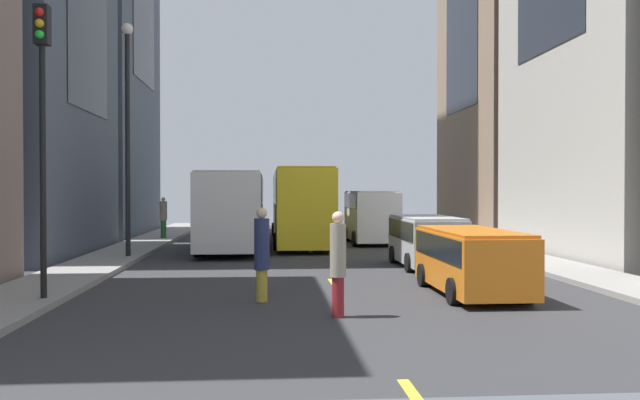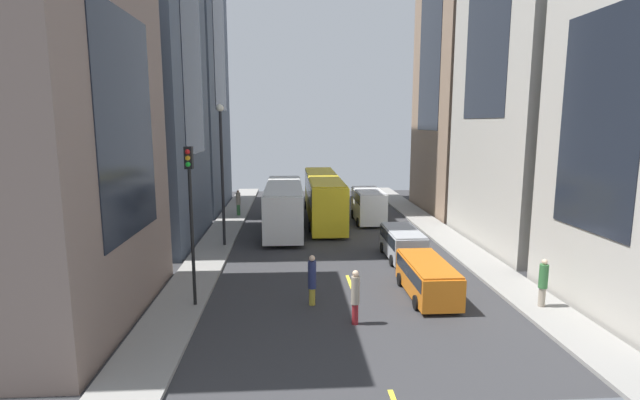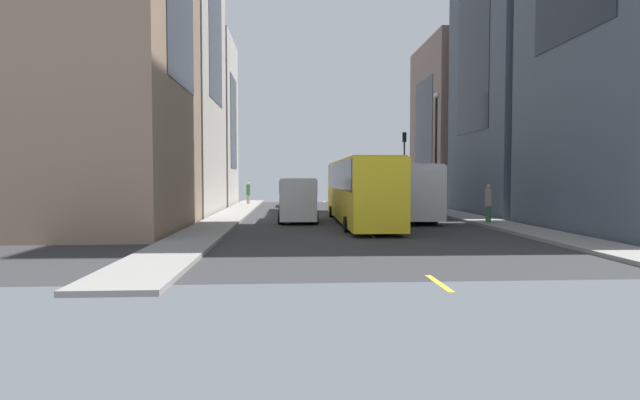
% 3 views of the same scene
% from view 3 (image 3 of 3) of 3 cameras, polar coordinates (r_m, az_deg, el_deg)
% --- Properties ---
extents(ground_plane, '(41.59, 41.59, 0.00)m').
position_cam_3_polar(ground_plane, '(33.45, 2.91, -1.93)').
color(ground_plane, '#333335').
extents(sidewalk_west, '(2.25, 44.00, 0.15)m').
position_cam_3_polar(sidewalk_west, '(35.13, 15.45, -1.69)').
color(sidewalk_west, gray).
rests_on(sidewalk_west, ground).
extents(sidewalk_east, '(2.25, 44.00, 0.15)m').
position_cam_3_polar(sidewalk_east, '(33.49, -10.25, -1.84)').
color(sidewalk_east, gray).
rests_on(sidewalk_east, ground).
extents(lane_stripe_0, '(0.16, 2.00, 0.01)m').
position_cam_3_polar(lane_stripe_0, '(54.34, 0.48, -0.20)').
color(lane_stripe_0, yellow).
rests_on(lane_stripe_0, ground).
extents(lane_stripe_1, '(0.16, 2.00, 0.01)m').
position_cam_3_polar(lane_stripe_1, '(43.88, 1.41, -0.86)').
color(lane_stripe_1, yellow).
rests_on(lane_stripe_1, ground).
extents(lane_stripe_2, '(0.16, 2.00, 0.01)m').
position_cam_3_polar(lane_stripe_2, '(33.45, 2.91, -1.92)').
color(lane_stripe_2, yellow).
rests_on(lane_stripe_2, ground).
extents(lane_stripe_3, '(0.16, 2.00, 0.01)m').
position_cam_3_polar(lane_stripe_3, '(23.09, 5.78, -3.95)').
color(lane_stripe_3, yellow).
rests_on(lane_stripe_3, ground).
extents(lane_stripe_4, '(0.16, 2.00, 0.01)m').
position_cam_3_polar(lane_stripe_4, '(12.96, 13.30, -9.15)').
color(lane_stripe_4, yellow).
rests_on(lane_stripe_4, ground).
extents(building_west_0, '(8.72, 11.01, 15.31)m').
position_cam_3_polar(building_west_0, '(50.57, 16.42, 8.17)').
color(building_west_0, '#7A665B').
rests_on(building_west_0, ground).
extents(building_west_1, '(9.21, 10.69, 25.61)m').
position_cam_3_polar(building_west_1, '(39.93, 23.39, 17.13)').
color(building_west_1, '#4C5666').
rests_on(building_west_1, ground).
extents(building_east_0, '(9.48, 8.76, 15.53)m').
position_cam_3_polar(building_east_0, '(49.37, -15.25, 8.45)').
color(building_east_0, '#B7B2A8').
rests_on(building_east_0, ground).
extents(city_bus_white, '(2.80, 11.37, 3.35)m').
position_cam_3_polar(city_bus_white, '(32.67, 9.02, 1.45)').
color(city_bus_white, silver).
rests_on(city_bus_white, ground).
extents(streetcar_yellow, '(2.70, 14.38, 3.59)m').
position_cam_3_polar(streetcar_yellow, '(28.67, 4.44, 1.56)').
color(streetcar_yellow, yellow).
rests_on(streetcar_yellow, ground).
extents(delivery_van_white, '(2.25, 5.05, 2.58)m').
position_cam_3_polar(delivery_van_white, '(29.80, -2.53, 0.42)').
color(delivery_van_white, white).
rests_on(delivery_van_white, ground).
extents(car_orange_0, '(1.95, 4.77, 1.63)m').
position_cam_3_polar(car_orange_0, '(45.82, -2.85, 0.48)').
color(car_orange_0, orange).
rests_on(car_orange_0, ground).
extents(car_silver_1, '(1.98, 4.39, 1.72)m').
position_cam_3_polar(car_silver_1, '(39.87, -3.21, 0.25)').
color(car_silver_1, '#B7BABF').
rests_on(car_silver_1, ground).
extents(pedestrian_crossing_near, '(0.38, 0.38, 2.10)m').
position_cam_3_polar(pedestrian_crossing_near, '(29.13, 18.51, -0.24)').
color(pedestrian_crossing_near, '#336B38').
rests_on(pedestrian_crossing_near, ground).
extents(pedestrian_waiting_curb, '(0.33, 0.33, 2.18)m').
position_cam_3_polar(pedestrian_waiting_curb, '(48.72, 1.40, 0.86)').
color(pedestrian_waiting_curb, maroon).
rests_on(pedestrian_waiting_curb, ground).
extents(pedestrian_crossing_mid, '(0.37, 0.37, 2.05)m').
position_cam_3_polar(pedestrian_crossing_mid, '(47.78, -8.11, 0.87)').
color(pedestrian_crossing_mid, gray).
rests_on(pedestrian_crossing_mid, ground).
extents(pedestrian_walking_far, '(0.36, 0.36, 2.21)m').
position_cam_3_polar(pedestrian_walking_far, '(46.82, 3.54, 0.78)').
color(pedestrian_walking_far, gold).
rests_on(pedestrian_walking_far, ground).
extents(traffic_light_near_corner, '(0.32, 0.44, 6.66)m').
position_cam_3_polar(traffic_light_near_corner, '(47.72, 9.50, 5.05)').
color(traffic_light_near_corner, black).
rests_on(traffic_light_near_corner, ground).
extents(streetlamp_near, '(0.44, 0.44, 8.70)m').
position_cam_3_polar(streetlamp_near, '(38.24, 12.98, 6.58)').
color(streetlamp_near, black).
rests_on(streetlamp_near, ground).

